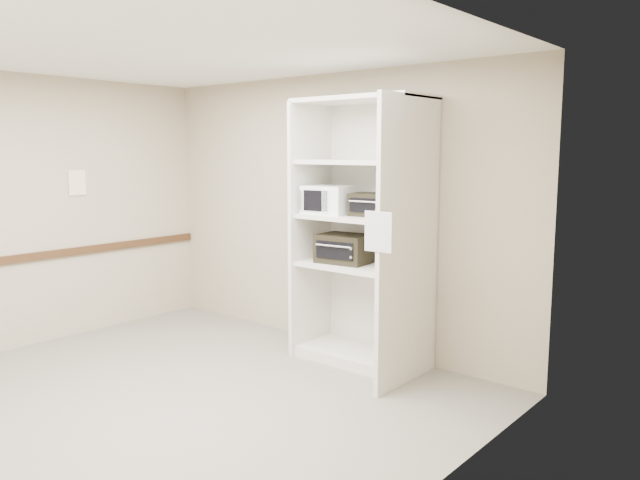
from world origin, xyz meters
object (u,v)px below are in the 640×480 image
Objects in this scene: shelving_unit at (366,242)px; microwave at (329,200)px; toaster_oven_lower at (345,249)px; toaster_oven_upper at (372,205)px.

shelving_unit is 0.54m from microwave.
microwave is at bearing -170.96° from toaster_oven_lower.
shelving_unit reaches higher than toaster_oven_upper.
toaster_oven_upper reaches higher than toaster_oven_lower.
toaster_oven_upper is at bearing 5.88° from microwave.
microwave is 0.44m from toaster_oven_upper.
toaster_oven_upper is at bearing 20.32° from shelving_unit.
shelving_unit is at bearing 4.53° from microwave.
shelving_unit reaches higher than microwave.
toaster_oven_lower is (0.16, 0.04, -0.45)m from microwave.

